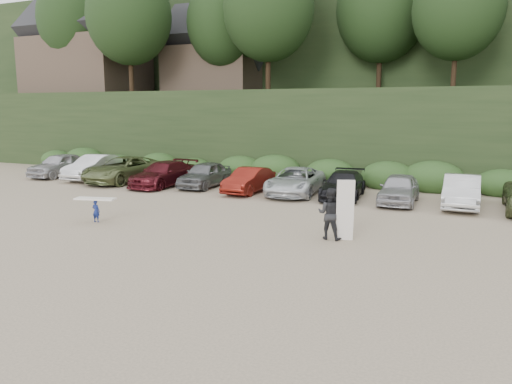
% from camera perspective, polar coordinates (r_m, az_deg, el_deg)
% --- Properties ---
extents(ground, '(120.00, 120.00, 0.00)m').
position_cam_1_polar(ground, '(19.17, -6.88, -4.97)').
color(ground, tan).
rests_on(ground, ground).
extents(hillside_backdrop, '(90.00, 41.50, 28.00)m').
position_cam_1_polar(hillside_backdrop, '(53.13, 13.69, 16.32)').
color(hillside_backdrop, black).
rests_on(hillside_backdrop, ground).
extents(parked_cars, '(39.82, 6.13, 1.65)m').
position_cam_1_polar(parked_cars, '(27.57, 5.81, 1.17)').
color(parked_cars, '#ADACB1').
rests_on(parked_cars, ground).
extents(child_surfer, '(1.80, 0.88, 1.04)m').
position_cam_1_polar(child_surfer, '(22.17, -17.85, -1.50)').
color(child_surfer, navy).
rests_on(child_surfer, ground).
extents(adult_surfer, '(1.38, 0.74, 2.26)m').
position_cam_1_polar(adult_surfer, '(18.52, 8.61, -2.43)').
color(adult_surfer, black).
rests_on(adult_surfer, ground).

